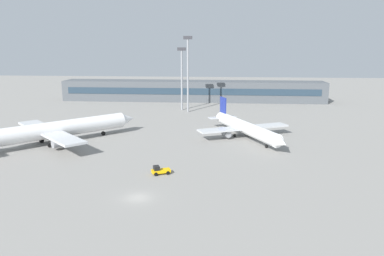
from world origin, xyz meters
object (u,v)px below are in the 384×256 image
object	(u,v)px
floodlight_tower_west	(188,69)
floodlight_tower_east	(182,74)
airplane_near	(54,130)
airplane_mid	(246,128)
baggage_tug_yellow	(160,170)

from	to	relation	value
floodlight_tower_west	floodlight_tower_east	world-z (taller)	floodlight_tower_west
airplane_near	airplane_mid	xyz separation A→B (m)	(48.91, 9.84, -0.75)
airplane_near	floodlight_tower_west	distance (m)	58.42
airplane_near	baggage_tug_yellow	distance (m)	37.09
airplane_near	baggage_tug_yellow	size ratio (longest dim) A/B	9.38
floodlight_tower_west	airplane_near	bearing A→B (deg)	-121.11
baggage_tug_yellow	floodlight_tower_east	world-z (taller)	floodlight_tower_east
airplane_near	airplane_mid	distance (m)	49.90
airplane_mid	floodlight_tower_east	bearing A→B (deg)	117.22
airplane_near	floodlight_tower_east	distance (m)	60.19
floodlight_tower_west	floodlight_tower_east	xyz separation A→B (m)	(-2.74, 4.04, -2.11)
floodlight_tower_west	baggage_tug_yellow	bearing A→B (deg)	-89.08
baggage_tug_yellow	floodlight_tower_west	world-z (taller)	floodlight_tower_west
baggage_tug_yellow	airplane_near	bearing A→B (deg)	145.87
floodlight_tower_east	baggage_tug_yellow	bearing A→B (deg)	-87.00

